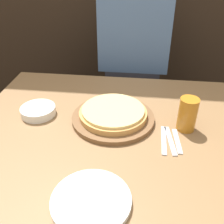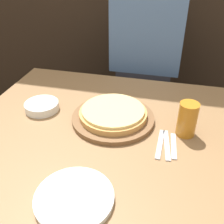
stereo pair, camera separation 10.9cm
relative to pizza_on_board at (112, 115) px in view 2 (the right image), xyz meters
The scene contains 9 objects.
dining_table 0.39m from the pizza_on_board, 86.99° to the right, with size 1.18×1.02×0.71m.
pizza_on_board is the anchor object (origin of this frame).
beer_glass 0.31m from the pizza_on_board, ahead, with size 0.07×0.07×0.14m.
dinner_plate 0.43m from the pizza_on_board, 91.23° to the right, with size 0.23×0.23×0.02m.
side_bowl 0.32m from the pizza_on_board, behind, with size 0.15×0.15×0.04m.
fork 0.24m from the pizza_on_board, 28.21° to the right, with size 0.02×0.17×0.00m.
dinner_knife 0.26m from the pizza_on_board, 25.64° to the right, with size 0.04×0.17×0.00m.
spoon 0.29m from the pizza_on_board, 23.47° to the right, with size 0.03×0.15×0.00m.
diner_person 0.64m from the pizza_on_board, 84.87° to the left, with size 0.41×0.20×1.31m.
Camera 2 is at (0.21, -0.80, 1.35)m, focal length 42.00 mm.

